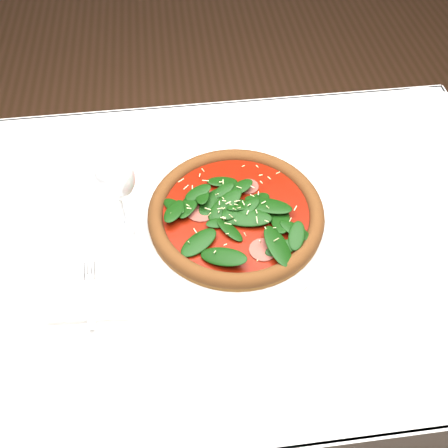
{
  "coord_description": "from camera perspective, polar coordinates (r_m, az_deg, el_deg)",
  "views": [
    {
      "loc": [
        -0.07,
        -0.58,
        1.52
      ],
      "look_at": [
        -0.0,
        0.01,
        0.77
      ],
      "focal_mm": 40.0,
      "sensor_mm": 36.0,
      "label": 1
    }
  ],
  "objects": [
    {
      "name": "pizza",
      "position": [
        0.96,
        1.38,
        1.48
      ],
      "size": [
        0.38,
        0.38,
        0.04
      ],
      "rotation": [
        0.0,
        0.0,
        -0.12
      ],
      "color": "#A27027",
      "rests_on": "plate"
    },
    {
      "name": "wine_glass",
      "position": [
        0.9,
        -12.4,
        5.12
      ],
      "size": [
        0.08,
        0.08,
        0.18
      ],
      "color": "white",
      "rests_on": "dining_table"
    },
    {
      "name": "saucer_far",
      "position": [
        1.32,
        22.41,
        12.16
      ],
      "size": [
        0.16,
        0.16,
        0.01
      ],
      "color": "white",
      "rests_on": "dining_table"
    },
    {
      "name": "ground",
      "position": [
        1.63,
        0.1,
        -17.36
      ],
      "size": [
        6.0,
        6.0,
        0.0
      ],
      "primitive_type": "plane",
      "color": "brown",
      "rests_on": "ground"
    },
    {
      "name": "napkin",
      "position": [
        0.9,
        -14.89,
        -8.77
      ],
      "size": [
        0.15,
        0.08,
        0.01
      ],
      "primitive_type": "cube",
      "rotation": [
        0.0,
        0.0,
        -0.05
      ],
      "color": "silver",
      "rests_on": "dining_table"
    },
    {
      "name": "fork",
      "position": [
        0.91,
        -15.03,
        -7.18
      ],
      "size": [
        0.03,
        0.14,
        0.0
      ],
      "rotation": [
        0.0,
        0.0,
        0.07
      ],
      "color": "silver",
      "rests_on": "napkin"
    },
    {
      "name": "plate",
      "position": [
        0.98,
        1.35,
        0.63
      ],
      "size": [
        0.4,
        0.4,
        0.02
      ],
      "color": "white",
      "rests_on": "dining_table"
    },
    {
      "name": "dining_table",
      "position": [
        1.05,
        0.15,
        -4.45
      ],
      "size": [
        1.21,
        0.81,
        0.75
      ],
      "color": "silver",
      "rests_on": "ground"
    }
  ]
}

